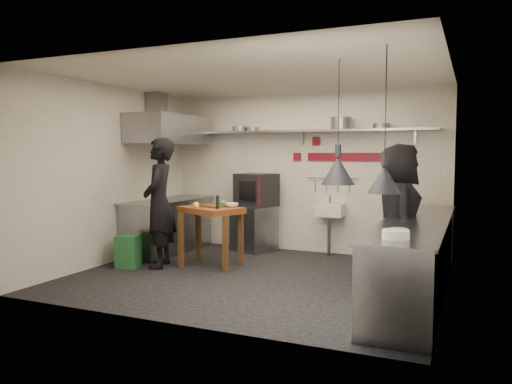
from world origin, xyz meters
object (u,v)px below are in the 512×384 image
at_px(combi_oven, 256,190).
at_px(green_bin, 128,251).
at_px(prep_table, 211,237).
at_px(chef_left, 159,203).
at_px(chef_right, 399,214).
at_px(oven_stand, 254,228).

xyz_separation_m(combi_oven, green_bin, (-1.27, -1.99, -0.84)).
height_order(combi_oven, prep_table, combi_oven).
bearing_deg(combi_oven, chef_left, -92.95).
bearing_deg(prep_table, combi_oven, 105.93).
relative_size(green_bin, chef_right, 0.27).
distance_m(oven_stand, prep_table, 1.40).
bearing_deg(oven_stand, prep_table, -71.83).
bearing_deg(prep_table, chef_right, 23.31).
relative_size(combi_oven, green_bin, 1.23).
bearing_deg(chef_left, green_bin, -83.55).
height_order(chef_left, chef_right, chef_left).
bearing_deg(prep_table, oven_stand, 107.40).
bearing_deg(chef_right, combi_oven, 45.51).
bearing_deg(combi_oven, chef_right, -4.28).
height_order(green_bin, chef_right, chef_right).
height_order(oven_stand, prep_table, prep_table).
xyz_separation_m(combi_oven, chef_left, (-0.84, -1.77, -0.10)).
bearing_deg(green_bin, oven_stand, 57.97).
relative_size(oven_stand, prep_table, 0.87).
xyz_separation_m(oven_stand, chef_left, (-0.80, -1.75, 0.59)).
height_order(combi_oven, chef_left, chef_left).
xyz_separation_m(oven_stand, green_bin, (-1.23, -1.97, -0.15)).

